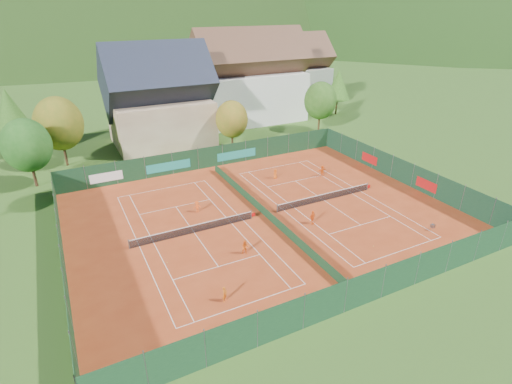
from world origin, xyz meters
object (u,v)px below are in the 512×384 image
at_px(hotel_block_a, 250,82).
at_px(hotel_block_b, 290,75).
at_px(chalet, 159,103).
at_px(player_left_far, 197,207).
at_px(player_right_far_a, 275,174).
at_px(ball_hopper, 433,226).
at_px(player_right_far_b, 322,171).
at_px(player_left_mid, 245,247).
at_px(player_left_near, 225,294).
at_px(player_right_near, 313,217).

height_order(hotel_block_a, hotel_block_b, hotel_block_a).
bearing_deg(chalet, hotel_block_b, 22.99).
height_order(hotel_block_b, player_left_far, hotel_block_b).
distance_m(chalet, player_right_far_a, 24.23).
distance_m(ball_hopper, player_right_far_b, 16.86).
bearing_deg(ball_hopper, hotel_block_a, 87.15).
height_order(player_left_mid, player_right_far_a, player_left_mid).
bearing_deg(player_right_far_b, player_right_far_a, -22.56).
height_order(ball_hopper, player_left_far, player_left_far).
bearing_deg(ball_hopper, player_left_near, -179.41).
bearing_deg(hotel_block_a, player_right_far_a, -109.70).
relative_size(chalet, ball_hopper, 20.25).
bearing_deg(player_right_far_a, hotel_block_b, -148.43).
distance_m(ball_hopper, player_right_near, 12.08).
xyz_separation_m(chalet, ball_hopper, (16.69, -40.55, -6.07)).
bearing_deg(ball_hopper, player_left_far, 143.58).
distance_m(hotel_block_b, ball_hopper, 57.26).
xyz_separation_m(player_right_near, player_right_far_a, (2.48, 12.22, -0.10)).
height_order(player_left_near, player_left_far, player_left_near).
bearing_deg(hotel_block_a, player_right_far_b, -97.51).
bearing_deg(player_right_far_b, player_right_near, 46.98).
distance_m(player_left_near, player_left_mid, 6.62).
bearing_deg(player_left_near, hotel_block_a, 23.07).
xyz_separation_m(player_right_near, player_right_far_b, (8.45, 10.11, -0.02)).
bearing_deg(player_right_far_a, chalet, -91.81).
bearing_deg(player_right_far_a, player_right_far_b, 135.97).
height_order(player_left_far, player_right_near, player_right_near).
bearing_deg(hotel_block_b, hotel_block_a, -150.26).
relative_size(chalet, player_left_far, 12.28).
bearing_deg(chalet, player_right_near, -78.94).
height_order(hotel_block_b, player_right_far_b, hotel_block_b).
distance_m(hotel_block_b, player_left_mid, 61.07).
height_order(chalet, player_left_near, chalet).
height_order(player_left_mid, player_right_far_b, player_right_far_b).
bearing_deg(chalet, player_left_mid, -93.26).
distance_m(chalet, player_left_mid, 36.22).
xyz_separation_m(hotel_block_b, ball_hopper, (-16.31, -54.55, -6.06)).
bearing_deg(player_left_mid, player_right_near, 30.97).
bearing_deg(hotel_block_b, chalet, -157.01).
height_order(chalet, player_left_far, chalet).
distance_m(chalet, player_right_far_b, 28.75).
bearing_deg(player_right_far_b, player_left_mid, 31.73).
relative_size(player_right_near, player_right_far_a, 1.14).
xyz_separation_m(hotel_block_a, player_right_far_a, (-9.90, -27.65, -6.71)).
xyz_separation_m(player_left_mid, player_left_far, (-1.18, 9.81, -0.05)).
bearing_deg(player_left_far, player_right_far_a, -160.10).
height_order(player_right_near, player_right_far_b, player_right_near).
relative_size(player_left_near, player_right_far_a, 1.00).
bearing_deg(chalet, player_left_near, -98.70).
relative_size(hotel_block_b, player_right_near, 11.20).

